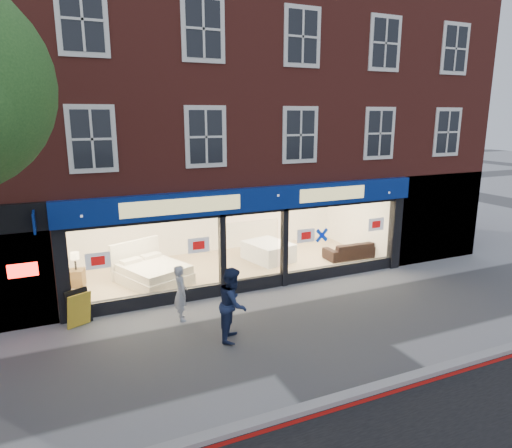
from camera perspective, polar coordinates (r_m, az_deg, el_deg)
ground at (r=12.09m, az=5.82°, el=-13.07°), size 120.00×120.00×0.00m
kerb_line at (r=9.89m, az=15.35°, el=-20.01°), size 60.00×0.10×0.01m
kerb_stone at (r=9.99m, az=14.60°, el=-19.23°), size 60.00×0.25×0.12m
showroom_floor at (r=16.47m, az=-3.33°, el=-5.48°), size 11.00×4.50×0.10m
building at (r=17.21m, az=-5.79°, el=17.65°), size 19.00×8.26×10.30m
display_bed at (r=15.22m, az=-12.90°, el=-5.85°), size 2.47×2.68×1.23m
bedside_table at (r=15.58m, az=-21.49°, el=-6.29°), size 0.57×0.57×0.55m
mattress_stack at (r=17.06m, az=1.54°, el=-3.43°), size 1.70×1.97×0.67m
sofa at (r=17.73m, az=11.75°, el=-3.18°), size 2.08×0.86×0.60m
a_board at (r=12.92m, az=-21.26°, el=-9.81°), size 0.74×0.63×0.97m
pedestrian_grey at (r=12.48m, az=-9.38°, el=-8.48°), size 0.39×0.57×1.53m
pedestrian_blue at (r=11.27m, az=-2.90°, el=-9.92°), size 1.04×1.12×1.83m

